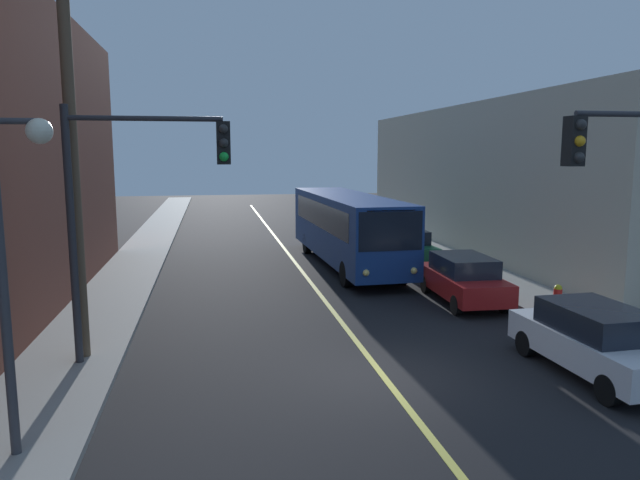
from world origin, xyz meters
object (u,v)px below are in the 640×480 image
Objects in this scene: parked_car_red at (463,278)px; fire_hydrant at (558,297)px; street_lamp_left at (14,238)px; parked_car_white at (595,340)px; parked_car_green at (404,246)px; traffic_signal_left_corner at (139,186)px; utility_pole_near at (71,127)px; city_bus at (346,226)px.

parked_car_red reaches higher than fire_hydrant.
street_lamp_left is (-11.43, -8.44, 2.90)m from parked_car_red.
parked_car_white is at bearing -88.51° from parked_car_red.
street_lamp_left is (-11.72, -15.46, 2.90)m from parked_car_green.
parked_car_red is 5.31× the size of fire_hydrant.
street_lamp_left reaches higher than parked_car_red.
street_lamp_left is (-1.42, -4.30, -0.56)m from traffic_signal_left_corner.
parked_car_white is 0.81× the size of street_lamp_left.
parked_car_red is at bearing 17.78° from utility_pole_near.
parked_car_white is (2.58, -14.00, -0.98)m from city_bus.
traffic_signal_left_corner is at bearing -123.80° from city_bus.
city_bus is 2.22× the size of street_lamp_left.
utility_pole_near is (-11.81, -10.71, 4.82)m from parked_car_green.
city_bus is 2.74× the size of parked_car_red.
city_bus is 2.74× the size of parked_car_white.
utility_pole_near is 1.67× the size of traffic_signal_left_corner.
street_lamp_left reaches higher than parked_car_green.
utility_pole_near is 11.93× the size of fire_hydrant.
fire_hydrant is (1.96, -9.08, -0.26)m from parked_car_green.
parked_car_red is (2.40, -7.23, -0.98)m from city_bus.
utility_pole_near reaches higher than traffic_signal_left_corner.
parked_car_green is 0.80× the size of street_lamp_left.
street_lamp_left reaches higher than fire_hydrant.
utility_pole_near is at bearing 91.14° from street_lamp_left.
traffic_signal_left_corner is at bearing -132.72° from parked_car_green.
traffic_signal_left_corner reaches higher than parked_car_white.
street_lamp_left is (0.09, -4.74, -1.92)m from utility_pole_near.
fire_hydrant is at bearing 9.59° from traffic_signal_left_corner.
traffic_signal_left_corner is at bearing -16.23° from utility_pole_near.
parked_car_green is at bearing 52.84° from street_lamp_left.
parked_car_white is 0.74× the size of traffic_signal_left_corner.
parked_car_green is (2.69, -0.21, -0.98)m from city_bus.
street_lamp_left is (-9.03, -15.67, 1.92)m from city_bus.
parked_car_white is 13.78m from parked_car_green.
city_bus is 1.22× the size of utility_pole_near.
parked_car_green is 5.26× the size of fire_hydrant.
parked_car_green is at bearing 47.28° from traffic_signal_left_corner.
parked_car_red is at bearing 36.43° from street_lamp_left.
traffic_signal_left_corner reaches higher than fire_hydrant.
utility_pole_near is 14.77m from fire_hydrant.
traffic_signal_left_corner reaches higher than parked_car_green.
fire_hydrant is (13.68, 6.37, -3.16)m from street_lamp_left.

